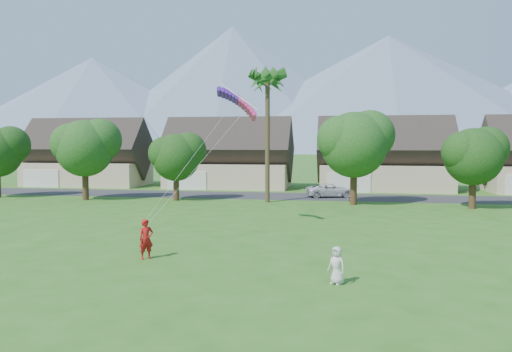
% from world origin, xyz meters
% --- Properties ---
extents(ground, '(500.00, 500.00, 0.00)m').
position_xyz_m(ground, '(0.00, 0.00, 0.00)').
color(ground, '#2D6019').
rests_on(ground, ground).
extents(street, '(90.00, 7.00, 0.01)m').
position_xyz_m(street, '(0.00, 34.00, 0.01)').
color(street, '#2D2D30').
rests_on(street, ground).
extents(kite_flyer, '(0.85, 0.83, 1.97)m').
position_xyz_m(kite_flyer, '(-4.63, 4.93, 0.99)').
color(kite_flyer, '#B01414').
rests_on(kite_flyer, ground).
extents(watcher, '(0.90, 0.83, 1.55)m').
position_xyz_m(watcher, '(4.63, 2.09, 0.77)').
color(watcher, silver).
rests_on(watcher, ground).
extents(parked_car, '(5.44, 3.61, 1.39)m').
position_xyz_m(parked_car, '(3.83, 34.00, 0.69)').
color(parked_car, silver).
rests_on(parked_car, ground).
extents(mountain_ridge, '(540.00, 240.00, 70.00)m').
position_xyz_m(mountain_ridge, '(10.40, 260.00, 29.07)').
color(mountain_ridge, slate).
rests_on(mountain_ridge, ground).
extents(houses_row, '(72.75, 8.19, 8.86)m').
position_xyz_m(houses_row, '(0.49, 42.99, 3.44)').
color(houses_row, beige).
rests_on(houses_row, ground).
extents(tree_row, '(62.27, 6.67, 8.45)m').
position_xyz_m(tree_row, '(-1.14, 27.92, 4.89)').
color(tree_row, '#47301C').
rests_on(tree_row, ground).
extents(fan_palm, '(3.00, 3.00, 13.80)m').
position_xyz_m(fan_palm, '(-2.00, 28.50, 11.80)').
color(fan_palm, '#4C3D26').
rests_on(fan_palm, ground).
extents(parafoil_kite, '(3.11, 1.05, 0.50)m').
position_xyz_m(parafoil_kite, '(-1.85, 14.25, 8.42)').
color(parafoil_kite, '#4D17AF').
rests_on(parafoil_kite, ground).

